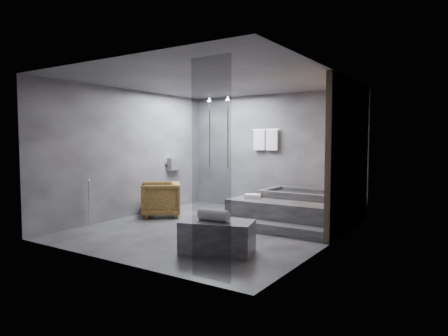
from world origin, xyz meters
The scene contains 7 objects.
room centered at (0.40, 0.24, 1.73)m, with size 5.00×5.04×2.82m.
tub_deck centered at (1.05, 1.45, 0.25)m, with size 2.20×2.00×0.50m, color #313033.
tub_step centered at (1.05, 0.27, 0.09)m, with size 2.20×0.36×0.18m, color #313033.
concrete_bench centered at (0.98, -1.33, 0.24)m, with size 1.07×0.59×0.48m, color #323234.
driftwood_chair centered at (-1.69, 0.36, 0.38)m, with size 0.82×0.84×0.76m, color #422B10.
rolled_towel centered at (0.93, -1.35, 0.57)m, with size 0.17×0.17×0.48m, color white.
deck_towel centered at (0.34, 0.90, 0.54)m, with size 0.31×0.23×0.08m, color white.
Camera 1 is at (4.30, -6.22, 1.69)m, focal length 32.00 mm.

